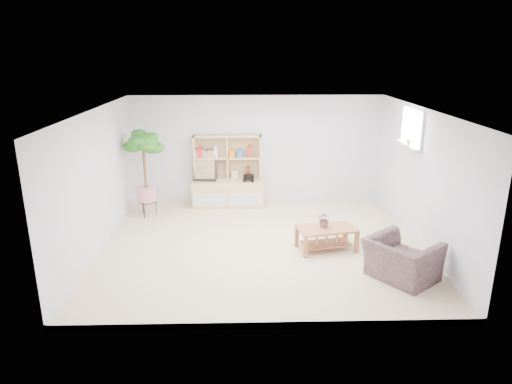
{
  "coord_description": "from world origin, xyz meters",
  "views": [
    {
      "loc": [
        -0.28,
        -7.4,
        3.33
      ],
      "look_at": [
        -0.08,
        0.19,
        0.95
      ],
      "focal_mm": 32.0,
      "sensor_mm": 36.0,
      "label": 1
    }
  ],
  "objects_px": {
    "storage_unit": "(228,172)",
    "floor_tree": "(145,174)",
    "armchair": "(402,257)",
    "coffee_table": "(326,239)"
  },
  "relations": [
    {
      "from": "coffee_table",
      "to": "storage_unit",
      "type": "bearing_deg",
      "value": 114.95
    },
    {
      "from": "floor_tree",
      "to": "armchair",
      "type": "relative_size",
      "value": 1.86
    },
    {
      "from": "storage_unit",
      "to": "floor_tree",
      "type": "bearing_deg",
      "value": -159.9
    },
    {
      "from": "storage_unit",
      "to": "armchair",
      "type": "xyz_separation_m",
      "value": [
        2.72,
        -3.48,
        -0.43
      ]
    },
    {
      "from": "floor_tree",
      "to": "armchair",
      "type": "bearing_deg",
      "value": -33.24
    },
    {
      "from": "coffee_table",
      "to": "armchair",
      "type": "xyz_separation_m",
      "value": [
        0.94,
        -1.08,
        0.16
      ]
    },
    {
      "from": "armchair",
      "to": "storage_unit",
      "type": "bearing_deg",
      "value": 0.99
    },
    {
      "from": "storage_unit",
      "to": "coffee_table",
      "type": "height_order",
      "value": "storage_unit"
    },
    {
      "from": "storage_unit",
      "to": "armchair",
      "type": "relative_size",
      "value": 1.62
    },
    {
      "from": "floor_tree",
      "to": "coffee_table",
      "type": "bearing_deg",
      "value": -27.45
    }
  ]
}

